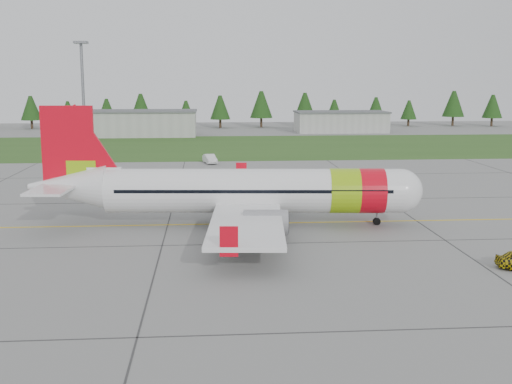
{
  "coord_description": "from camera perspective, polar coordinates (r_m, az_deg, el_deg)",
  "views": [
    {
      "loc": [
        -10.94,
        -53.97,
        14.13
      ],
      "look_at": [
        -6.56,
        4.4,
        3.81
      ],
      "focal_mm": 45.0,
      "sensor_mm": 36.0,
      "label": 1
    }
  ],
  "objects": [
    {
      "name": "treeline",
      "position": [
        192.5,
        -1.04,
        7.28
      ],
      "size": [
        160.0,
        8.0,
        10.0
      ],
      "primitive_type": null,
      "color": "#1C3F14",
      "rests_on": "ground"
    },
    {
      "name": "floodlight_mast",
      "position": [
        114.01,
        -15.07,
        7.59
      ],
      "size": [
        0.5,
        0.5,
        20.0
      ],
      "primitive_type": "cylinder",
      "color": "slate",
      "rests_on": "ground"
    },
    {
      "name": "taxi_guideline",
      "position": [
        64.49,
        5.58,
        -2.69
      ],
      "size": [
        120.0,
        0.25,
        0.02
      ],
      "primitive_type": "cube",
      "color": "gold",
      "rests_on": "ground"
    },
    {
      "name": "service_van",
      "position": [
        108.98,
        -4.13,
        3.78
      ],
      "size": [
        1.95,
        1.89,
        4.74
      ],
      "primitive_type": "imported",
      "rotation": [
        0.0,
        0.0,
        0.22
      ],
      "color": "silver",
      "rests_on": "ground"
    },
    {
      "name": "hangar_west",
      "position": [
        165.45,
        -10.96,
        5.96
      ],
      "size": [
        32.0,
        14.0,
        6.0
      ],
      "primitive_type": "cube",
      "color": "#A8A8A3",
      "rests_on": "ground"
    },
    {
      "name": "aircraft",
      "position": [
        62.47,
        -1.07,
        0.07
      ],
      "size": [
        38.47,
        35.54,
        11.65
      ],
      "rotation": [
        0.0,
        0.0,
        -0.08
      ],
      "color": "white",
      "rests_on": "ground"
    },
    {
      "name": "hangar_east",
      "position": [
        176.06,
        7.54,
        6.16
      ],
      "size": [
        24.0,
        12.0,
        5.2
      ],
      "primitive_type": "cube",
      "color": "#A8A8A3",
      "rests_on": "ground"
    },
    {
      "name": "grass_strip",
      "position": [
        137.14,
        0.3,
        4.09
      ],
      "size": [
        320.0,
        50.0,
        0.03
      ],
      "primitive_type": "cube",
      "color": "#30561E",
      "rests_on": "ground"
    },
    {
      "name": "ground",
      "position": [
        56.85,
        6.96,
        -4.47
      ],
      "size": [
        320.0,
        320.0,
        0.0
      ],
      "primitive_type": "plane",
      "color": "gray",
      "rests_on": "ground"
    }
  ]
}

